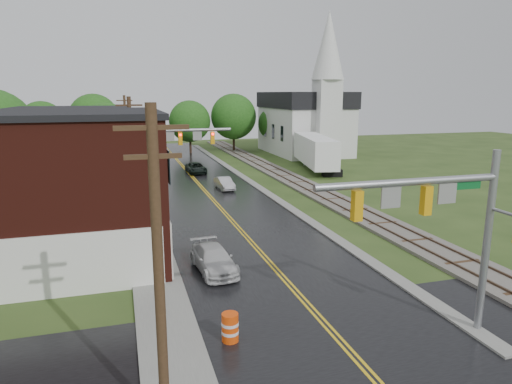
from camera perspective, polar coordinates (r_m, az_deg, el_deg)
name	(u,v)px	position (r m, az deg, el deg)	size (l,w,h in m)	color
main_road	(207,194)	(43.01, -6.11, -0.19)	(10.00, 90.00, 0.02)	black
cross_road	(350,353)	(17.87, 11.70, -19.05)	(60.00, 9.00, 0.02)	black
curb_right	(248,181)	(48.98, -0.98, 1.40)	(0.80, 70.00, 0.12)	gray
sidewalk_left	(142,211)	(37.50, -14.04, -2.35)	(2.40, 50.00, 0.12)	gray
brick_building	(27,190)	(27.26, -26.71, 0.22)	(14.30, 10.30, 8.30)	#45160E
yellow_house	(76,173)	(37.97, -21.62, 2.27)	(8.00, 7.00, 6.40)	tan
darkred_building	(95,167)	(46.92, -19.44, 2.95)	(7.00, 6.00, 4.40)	#3F0F0C
church	(307,116)	(70.74, 6.42, 9.43)	(10.40, 18.40, 20.00)	silver
railroad	(288,178)	(50.37, 4.07, 1.80)	(3.20, 80.00, 0.30)	#59544C
traffic_signal_near	(443,213)	(17.81, 22.31, -2.48)	(7.34, 0.30, 7.20)	gray
traffic_signal_far	(171,145)	(38.78, -10.52, 5.76)	(7.34, 0.43, 7.20)	gray
utility_pole_a	(159,271)	(12.21, -12.08, -9.62)	(1.80, 0.28, 9.00)	#382616
utility_pole_b	(132,158)	(33.64, -15.22, 4.14)	(1.80, 0.28, 9.00)	#382616
utility_pole_c	(126,133)	(55.51, -15.91, 7.14)	(1.80, 0.28, 9.00)	#382616
tree_left_c	(57,140)	(51.82, -23.66, 6.02)	(6.00, 6.00, 7.65)	black
tree_left_e	(108,131)	(57.41, -18.01, 7.26)	(6.40, 6.40, 8.16)	black
suv_dark	(196,168)	(53.98, -7.51, 2.97)	(2.02, 4.38, 1.22)	black
sedan_silver	(224,183)	(44.59, -3.97, 1.07)	(1.25, 3.60, 1.19)	#B4B3B9
pickup_white	(214,259)	(24.39, -5.32, -8.39)	(1.80, 4.42, 1.28)	silver
semi_trailer	(315,150)	(56.29, 7.40, 5.20)	(5.38, 13.43, 4.08)	black
construction_barrel	(230,328)	(17.95, -3.26, -16.57)	(0.63, 0.63, 1.13)	#E2420A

